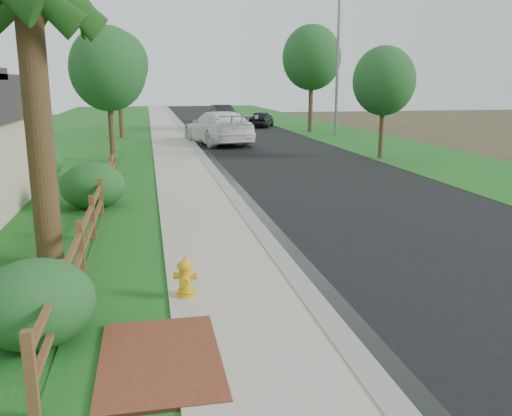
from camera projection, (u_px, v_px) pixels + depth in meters
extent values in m
plane|color=#3E2F21|center=(299.00, 320.00, 8.63)|extent=(120.00, 120.00, 0.00)
cube|color=black|center=(235.00, 130.00, 42.93)|extent=(8.00, 90.00, 0.02)
cube|color=gray|center=(182.00, 130.00, 42.12)|extent=(0.40, 90.00, 0.12)
cube|color=black|center=(187.00, 130.00, 42.20)|extent=(0.50, 90.00, 0.00)
cube|color=#A1998C|center=(165.00, 130.00, 41.88)|extent=(2.20, 90.00, 0.10)
cube|color=#164F1A|center=(140.00, 131.00, 41.52)|extent=(1.60, 90.00, 0.06)
cube|color=#164F1A|center=(69.00, 132.00, 40.53)|extent=(9.00, 90.00, 0.04)
cube|color=#164F1A|center=(319.00, 128.00, 44.24)|extent=(6.00, 90.00, 0.04)
cube|color=brown|center=(160.00, 361.00, 7.24)|extent=(1.60, 2.40, 0.11)
cube|color=#552A1C|center=(31.00, 377.00, 5.91)|extent=(0.12, 0.12, 1.10)
cube|color=#552A1C|center=(63.00, 295.00, 8.20)|extent=(0.12, 0.12, 1.10)
cube|color=#552A1C|center=(81.00, 248.00, 10.49)|extent=(0.12, 0.12, 1.10)
cube|color=#552A1C|center=(93.00, 219.00, 12.79)|extent=(0.12, 0.12, 1.10)
cube|color=#552A1C|center=(101.00, 198.00, 15.08)|extent=(0.12, 0.12, 1.10)
cube|color=#552A1C|center=(107.00, 183.00, 17.37)|extent=(0.12, 0.12, 1.10)
cube|color=#552A1C|center=(111.00, 171.00, 19.66)|extent=(0.12, 0.12, 1.10)
cube|color=#552A1C|center=(115.00, 162.00, 21.96)|extent=(0.12, 0.12, 1.10)
cube|color=#552A1C|center=(50.00, 337.00, 7.08)|extent=(0.08, 2.35, 0.10)
cube|color=#552A1C|center=(48.00, 308.00, 6.99)|extent=(0.08, 2.35, 0.10)
cube|color=#552A1C|center=(73.00, 274.00, 9.37)|extent=(0.08, 2.35, 0.10)
cube|color=#552A1C|center=(72.00, 252.00, 9.28)|extent=(0.08, 2.35, 0.10)
cube|color=#552A1C|center=(88.00, 237.00, 11.66)|extent=(0.08, 2.35, 0.10)
cube|color=#552A1C|center=(86.00, 219.00, 11.57)|extent=(0.08, 2.35, 0.10)
cube|color=#552A1C|center=(97.00, 211.00, 13.95)|extent=(0.08, 2.35, 0.10)
cube|color=#552A1C|center=(96.00, 196.00, 13.86)|extent=(0.08, 2.35, 0.10)
cube|color=#552A1C|center=(104.00, 193.00, 16.25)|extent=(0.08, 2.35, 0.10)
cube|color=#552A1C|center=(103.00, 180.00, 16.16)|extent=(0.08, 2.35, 0.10)
cube|color=#552A1C|center=(109.00, 179.00, 18.54)|extent=(0.08, 2.35, 0.10)
cube|color=#552A1C|center=(108.00, 168.00, 18.45)|extent=(0.08, 2.35, 0.10)
cube|color=#552A1C|center=(113.00, 169.00, 20.83)|extent=(0.08, 2.35, 0.10)
cube|color=#552A1C|center=(112.00, 158.00, 20.74)|extent=(0.08, 2.35, 0.10)
cylinder|color=#322014|center=(39.00, 132.00, 10.53)|extent=(0.52, 0.52, 5.50)
cylinder|color=#F0A31C|center=(186.00, 294.00, 9.36)|extent=(0.32, 0.32, 0.06)
cylinder|color=#F0A31C|center=(186.00, 280.00, 9.30)|extent=(0.22, 0.22, 0.49)
cylinder|color=#F0A31C|center=(186.00, 290.00, 9.34)|extent=(0.27, 0.27, 0.05)
cylinder|color=#F0A31C|center=(185.00, 266.00, 9.24)|extent=(0.30, 0.30, 0.05)
ellipsoid|color=#F0A31C|center=(185.00, 265.00, 9.24)|extent=(0.24, 0.24, 0.18)
cylinder|color=#F0A31C|center=(185.00, 259.00, 9.21)|extent=(0.05, 0.05, 0.07)
cylinder|color=#F0A31C|center=(184.00, 281.00, 9.15)|extent=(0.17, 0.15, 0.14)
cylinder|color=#F0A31C|center=(176.00, 276.00, 9.29)|extent=(0.15, 0.14, 0.11)
cylinder|color=#F0A31C|center=(195.00, 276.00, 9.27)|extent=(0.15, 0.14, 0.11)
imported|color=white|center=(218.00, 127.00, 32.93)|extent=(4.15, 7.23, 1.97)
imported|color=black|center=(262.00, 119.00, 45.38)|extent=(2.99, 4.24, 1.34)
imported|color=black|center=(222.00, 114.00, 50.55)|extent=(2.43, 5.09, 1.61)
cylinder|color=slate|center=(338.00, 62.00, 36.98)|extent=(0.20, 0.20, 10.08)
ellipsoid|color=brown|center=(94.00, 198.00, 16.11)|extent=(1.05, 0.81, 0.68)
ellipsoid|color=#1B4B23|center=(36.00, 303.00, 7.69)|extent=(1.95, 1.95, 1.25)
ellipsoid|color=#1B4B23|center=(93.00, 186.00, 16.10)|extent=(2.20, 2.20, 1.38)
ellipsoid|color=#1B4B23|center=(35.00, 163.00, 20.60)|extent=(2.49, 2.49, 1.41)
cylinder|color=#322014|center=(111.00, 122.00, 25.39)|extent=(0.26, 0.26, 3.76)
ellipsoid|color=#1B4B23|center=(108.00, 69.00, 24.84)|extent=(3.52, 3.52, 3.87)
cylinder|color=#322014|center=(382.00, 125.00, 26.42)|extent=(0.23, 0.23, 3.29)
ellipsoid|color=#1B4B23|center=(384.00, 81.00, 25.94)|extent=(3.01, 3.01, 3.31)
cylinder|color=#322014|center=(120.00, 106.00, 36.24)|extent=(0.29, 0.29, 4.27)
ellipsoid|color=#1B4B23|center=(118.00, 64.00, 35.62)|extent=(3.94, 3.94, 4.33)
cylinder|color=#322014|center=(311.00, 100.00, 40.54)|extent=(0.33, 0.33, 4.78)
ellipsoid|color=#1B4B23|center=(312.00, 58.00, 39.84)|extent=(4.32, 4.32, 4.76)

